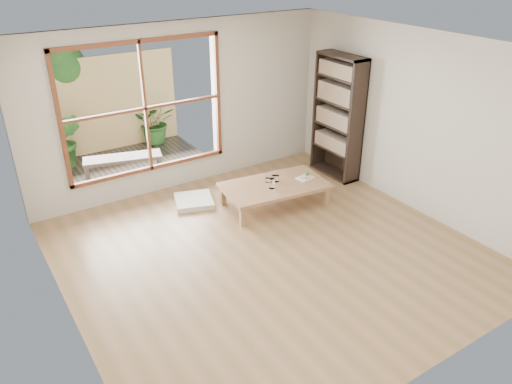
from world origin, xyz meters
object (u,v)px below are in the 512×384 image
garden_bench (123,160)px  bookshelf (338,117)px  food_tray (306,177)px  low_table (275,187)px

garden_bench → bookshelf: bearing=-13.5°
food_tray → garden_bench: (-2.15, 2.17, 0.00)m
bookshelf → garden_bench: bearing=151.3°
bookshelf → food_tray: 1.27m
low_table → food_tray: (0.53, -0.08, 0.06)m
low_table → food_tray: bearing=-1.6°
bookshelf → food_tray: (-0.99, -0.45, -0.66)m
low_table → garden_bench: bearing=134.7°
low_table → food_tray: food_tray is taller
food_tray → garden_bench: size_ratio=0.21×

